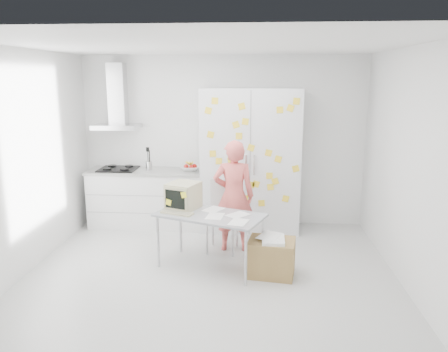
# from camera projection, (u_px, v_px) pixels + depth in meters

# --- Properties ---
(floor) EXTENTS (4.50, 4.00, 0.02)m
(floor) POSITION_uv_depth(u_px,v_px,m) (211.00, 274.00, 5.38)
(floor) COLOR silver
(floor) RESTS_ON ground
(walls) EXTENTS (4.52, 4.01, 2.70)m
(walls) POSITION_uv_depth(u_px,v_px,m) (215.00, 155.00, 5.78)
(walls) COLOR white
(walls) RESTS_ON ground
(ceiling) EXTENTS (4.50, 4.00, 0.02)m
(ceiling) POSITION_uv_depth(u_px,v_px,m) (209.00, 45.00, 4.78)
(ceiling) COLOR white
(ceiling) RESTS_ON walls
(counter_run) EXTENTS (1.84, 0.63, 1.28)m
(counter_run) POSITION_uv_depth(u_px,v_px,m) (147.00, 197.00, 7.01)
(counter_run) COLOR white
(counter_run) RESTS_ON ground
(range_hood) EXTENTS (0.70, 0.48, 1.01)m
(range_hood) POSITION_uv_depth(u_px,v_px,m) (117.00, 103.00, 6.85)
(range_hood) COLOR silver
(range_hood) RESTS_ON walls
(tall_cabinet) EXTENTS (1.50, 0.68, 2.20)m
(tall_cabinet) POSITION_uv_depth(u_px,v_px,m) (250.00, 161.00, 6.73)
(tall_cabinet) COLOR silver
(tall_cabinet) RESTS_ON ground
(person) EXTENTS (0.57, 0.38, 1.55)m
(person) POSITION_uv_depth(u_px,v_px,m) (234.00, 196.00, 5.95)
(person) COLOR #E8605A
(person) RESTS_ON ground
(desk) EXTENTS (1.46, 1.09, 1.04)m
(desk) POSITION_uv_depth(u_px,v_px,m) (193.00, 204.00, 5.52)
(desk) COLOR #9CA0A6
(desk) RESTS_ON ground
(chair) EXTENTS (0.49, 0.49, 0.96)m
(chair) POSITION_uv_depth(u_px,v_px,m) (224.00, 211.00, 6.03)
(chair) COLOR #B8B8B6
(chair) RESTS_ON ground
(cardboard_box) EXTENTS (0.61, 0.52, 0.48)m
(cardboard_box) POSITION_uv_depth(u_px,v_px,m) (271.00, 257.00, 5.29)
(cardboard_box) COLOR #A07E45
(cardboard_box) RESTS_ON ground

